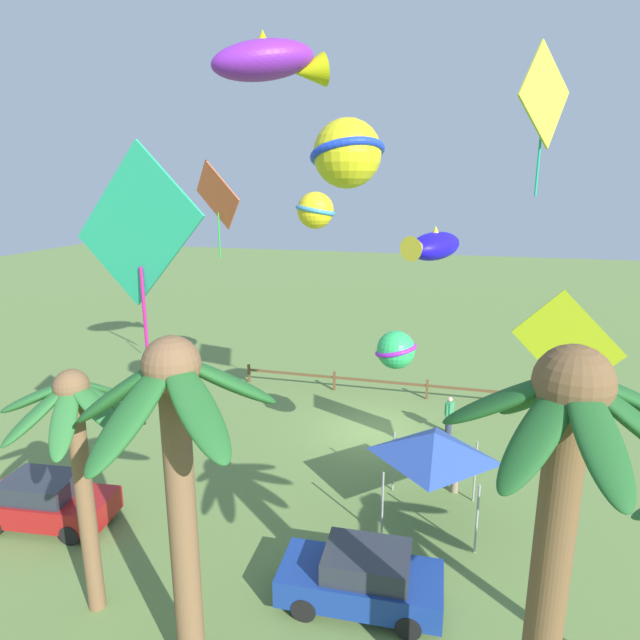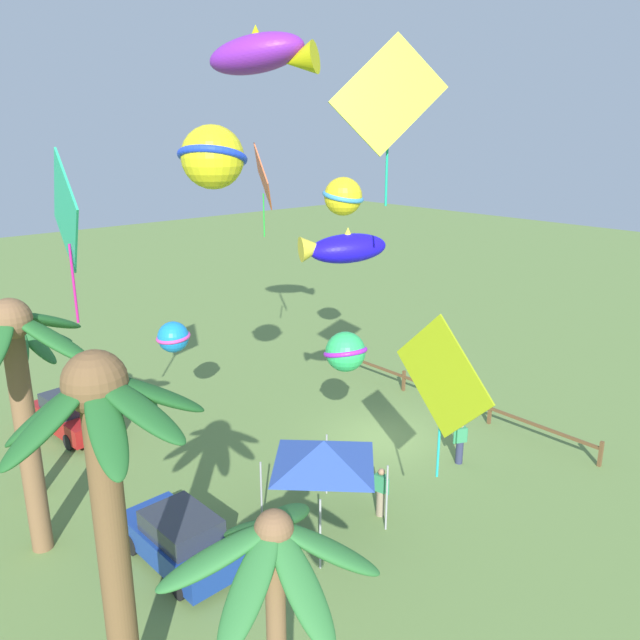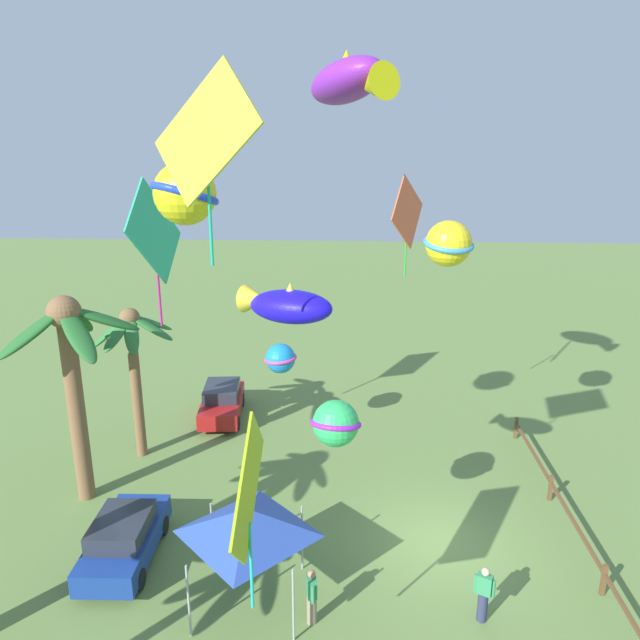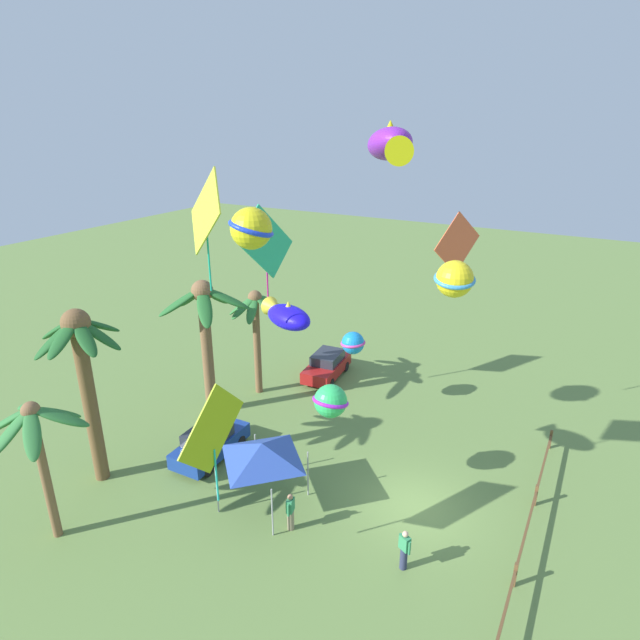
% 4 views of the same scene
% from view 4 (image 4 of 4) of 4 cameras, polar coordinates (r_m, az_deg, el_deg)
% --- Properties ---
extents(ground_plane, '(120.00, 120.00, 0.00)m').
position_cam_4_polar(ground_plane, '(22.82, 10.34, -19.35)').
color(ground_plane, olive).
extents(palm_tree_0, '(4.06, 4.40, 7.29)m').
position_cam_4_polar(palm_tree_0, '(26.92, -12.35, 0.18)').
color(palm_tree_0, brown).
rests_on(palm_tree_0, ground).
extents(palm_tree_1, '(3.41, 3.15, 6.06)m').
position_cam_4_polar(palm_tree_1, '(28.80, -6.93, 0.34)').
color(palm_tree_1, brown).
rests_on(palm_tree_1, ground).
extents(palm_tree_2, '(3.44, 3.55, 5.67)m').
position_cam_4_polar(palm_tree_2, '(21.13, -28.36, -10.71)').
color(palm_tree_2, brown).
rests_on(palm_tree_2, ground).
extents(palm_tree_3, '(3.77, 3.73, 7.78)m').
position_cam_4_polar(palm_tree_3, '(23.11, -24.28, -4.11)').
color(palm_tree_3, brown).
rests_on(palm_tree_3, ground).
extents(rail_fence, '(13.69, 0.12, 0.95)m').
position_cam_4_polar(rail_fence, '(22.09, 21.43, -20.19)').
color(rail_fence, brown).
rests_on(rail_fence, ground).
extents(parked_car_0, '(4.04, 2.06, 1.51)m').
position_cam_4_polar(parked_car_0, '(31.82, 0.75, -4.90)').
color(parked_car_0, '#A51919').
rests_on(parked_car_0, ground).
extents(parked_car_1, '(3.95, 1.84, 1.51)m').
position_cam_4_polar(parked_car_1, '(25.30, -11.80, -12.83)').
color(parked_car_1, navy).
rests_on(parked_car_1, ground).
extents(spectator_0, '(0.37, 0.50, 1.59)m').
position_cam_4_polar(spectator_0, '(19.93, 9.08, -23.27)').
color(spectator_0, '#2D3351').
rests_on(spectator_0, ground).
extents(spectator_1, '(0.54, 0.31, 1.59)m').
position_cam_4_polar(spectator_1, '(21.13, -3.20, -19.94)').
color(spectator_1, gray).
rests_on(spectator_1, ground).
extents(festival_tent, '(2.86, 2.86, 2.85)m').
position_cam_4_polar(festival_tent, '(21.34, -6.27, -13.95)').
color(festival_tent, '#9E9EA3').
rests_on(festival_tent, ground).
extents(kite_diamond_0, '(2.39, 1.35, 3.72)m').
position_cam_4_polar(kite_diamond_0, '(24.10, 14.59, 7.95)').
color(kite_diamond_0, '#EF6235').
extents(kite_ball_1, '(1.35, 1.36, 1.16)m').
position_cam_4_polar(kite_ball_1, '(26.91, 3.58, -2.49)').
color(kite_ball_1, '#1986DF').
extents(kite_diamond_2, '(1.44, 2.33, 3.71)m').
position_cam_4_polar(kite_diamond_2, '(16.10, -12.27, 11.12)').
color(kite_diamond_2, gold).
extents(kite_ball_3, '(2.03, 2.03, 1.42)m').
position_cam_4_polar(kite_ball_3, '(20.58, 14.33, 4.31)').
color(kite_ball_3, yellow).
extents(kite_fish_4, '(1.97, 2.61, 1.04)m').
position_cam_4_polar(kite_fish_4, '(18.40, -3.64, 0.50)').
color(kite_fish_4, '#190FEF').
extents(kite_ball_5, '(2.52, 2.52, 1.64)m').
position_cam_4_polar(kite_ball_5, '(20.85, -7.44, 9.78)').
color(kite_ball_5, yellow).
extents(kite_diamond_6, '(3.01, 0.20, 4.21)m').
position_cam_4_polar(kite_diamond_6, '(17.00, -11.51, -11.67)').
color(kite_diamond_6, '#9BB315').
extents(kite_fish_7, '(3.95, 3.23, 1.73)m').
position_cam_4_polar(kite_fish_7, '(21.38, 7.62, 18.25)').
color(kite_fish_7, purple).
extents(kite_ball_8, '(1.61, 1.62, 1.28)m').
position_cam_4_polar(kite_ball_8, '(20.23, 1.15, -8.74)').
color(kite_ball_8, '#2FC760').
extents(kite_diamond_9, '(3.66, 0.74, 5.18)m').
position_cam_4_polar(kite_diamond_9, '(25.95, -5.84, 8.20)').
color(kite_diamond_9, '#27B47D').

